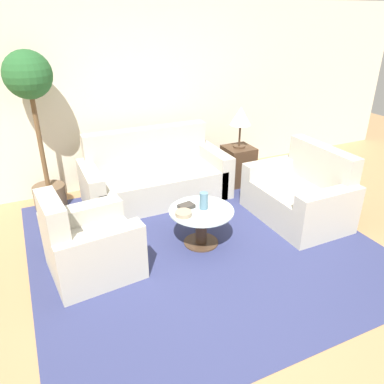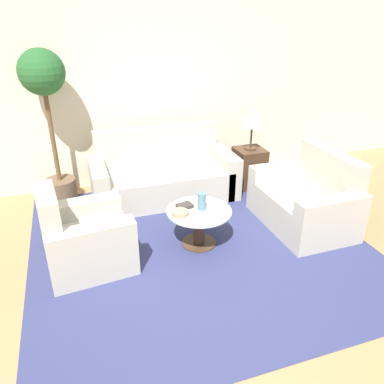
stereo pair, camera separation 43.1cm
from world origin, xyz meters
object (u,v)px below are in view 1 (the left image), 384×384
(coffee_table, at_px, (201,222))
(bowl, at_px, (183,214))
(sofa_main, at_px, (155,178))
(vase, at_px, (204,201))
(table_lamp, at_px, (241,117))
(potted_plant, at_px, (34,107))
(armchair, at_px, (87,248))
(book_stack, at_px, (186,206))
(loveseat, at_px, (301,196))

(coffee_table, height_order, bowl, bowl)
(sofa_main, distance_m, vase, 1.39)
(table_lamp, xyz_separation_m, potted_plant, (-2.73, 0.39, 0.33))
(armchair, xyz_separation_m, book_stack, (1.14, 0.11, 0.16))
(sofa_main, distance_m, table_lamp, 1.53)
(coffee_table, bearing_deg, armchair, 179.86)
(armchair, height_order, book_stack, armchair)
(sofa_main, relative_size, bowl, 10.85)
(table_lamp, bearing_deg, coffee_table, -134.44)
(table_lamp, distance_m, bowl, 2.08)
(coffee_table, height_order, potted_plant, potted_plant)
(sofa_main, xyz_separation_m, vase, (0.10, -1.37, 0.24))
(armchair, distance_m, vase, 1.33)
(coffee_table, relative_size, table_lamp, 1.20)
(loveseat, xyz_separation_m, table_lamp, (-0.18, 1.26, 0.75))
(loveseat, height_order, potted_plant, potted_plant)
(coffee_table, bearing_deg, book_stack, 139.56)
(sofa_main, height_order, armchair, sofa_main)
(coffee_table, xyz_separation_m, potted_plant, (-1.47, 1.68, 1.10))
(bowl, bearing_deg, potted_plant, 125.90)
(loveseat, relative_size, coffee_table, 1.75)
(armchair, relative_size, bowl, 4.98)
(armchair, relative_size, table_lamp, 1.52)
(vase, xyz_separation_m, bowl, (-0.27, -0.05, -0.07))
(armchair, bearing_deg, loveseat, -95.30)
(vase, bearing_deg, potted_plant, 132.29)
(potted_plant, bearing_deg, book_stack, -49.45)
(table_lamp, relative_size, book_stack, 3.17)
(vase, distance_m, bowl, 0.28)
(loveseat, relative_size, potted_plant, 0.62)
(vase, bearing_deg, bowl, -168.97)
(sofa_main, height_order, vase, sofa_main)
(coffee_table, relative_size, potted_plant, 0.36)
(loveseat, distance_m, potted_plant, 3.52)
(potted_plant, bearing_deg, coffee_table, -48.74)
(armchair, bearing_deg, book_stack, -90.16)
(coffee_table, xyz_separation_m, vase, (0.04, 0.02, 0.25))
(armchair, distance_m, bowl, 1.06)
(coffee_table, height_order, table_lamp, table_lamp)
(loveseat, distance_m, coffee_table, 1.44)
(sofa_main, xyz_separation_m, book_stack, (-0.07, -1.27, 0.16))
(armchair, height_order, potted_plant, potted_plant)
(potted_plant, bearing_deg, bowl, -54.10)
(vase, bearing_deg, coffee_table, -152.41)
(book_stack, bearing_deg, vase, -39.79)
(potted_plant, height_order, book_stack, potted_plant)
(sofa_main, xyz_separation_m, coffee_table, (0.06, -1.38, -0.01))
(book_stack, bearing_deg, coffee_table, -51.19)
(table_lamp, xyz_separation_m, book_stack, (-1.39, -1.17, -0.59))
(table_lamp, relative_size, bowl, 3.29)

